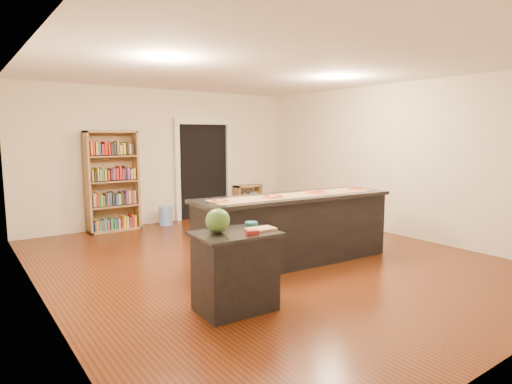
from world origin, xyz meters
TOP-DOWN VIEW (x-y plane):
  - room at (0.00, 0.00)m, footprint 6.00×7.00m
  - doorway at (0.90, 3.46)m, footprint 1.40×0.09m
  - kitchen_island at (0.26, -0.38)m, footprint 3.03×0.82m
  - side_counter at (-1.37, -1.32)m, footprint 0.86×0.63m
  - bookshelf at (-1.20, 3.28)m, footprint 0.97×0.34m
  - low_shelf at (2.00, 3.31)m, footprint 0.67×0.29m
  - waste_bin at (-0.18, 3.15)m, footprint 0.27×0.27m
  - kraft_paper at (0.26, -0.41)m, footprint 2.66×0.67m
  - watermelon at (-1.53, -1.24)m, footprint 0.26×0.26m
  - cutting_board at (-1.08, -1.39)m, footprint 0.31×0.22m
  - package_red at (-1.28, -1.50)m, footprint 0.14×0.12m
  - package_teal at (-1.07, -1.20)m, footprint 0.14×0.14m
  - pizza_a at (-0.94, -0.31)m, footprint 0.29×0.29m
  - pizza_b at (-0.14, -0.39)m, footprint 0.33×0.33m
  - pizza_c at (0.66, -0.43)m, footprint 0.35×0.35m
  - pizza_d at (1.47, -0.48)m, footprint 0.31×0.31m

SIDE VIEW (x-z plane):
  - waste_bin at x=-0.18m, z-range 0.00..0.39m
  - low_shelf at x=2.00m, z-range 0.00..0.67m
  - side_counter at x=-1.37m, z-range 0.00..0.85m
  - kitchen_island at x=0.26m, z-range 0.00..1.00m
  - cutting_board at x=-1.08m, z-range 0.85..0.87m
  - package_red at x=-1.28m, z-range 0.85..0.89m
  - package_teal at x=-1.07m, z-range 0.85..0.90m
  - bookshelf at x=-1.20m, z-range 0.00..1.94m
  - watermelon at x=-1.53m, z-range 0.85..1.10m
  - kraft_paper at x=0.26m, z-range 1.00..1.00m
  - pizza_a at x=-0.94m, z-range 1.00..1.02m
  - pizza_b at x=-0.14m, z-range 1.00..1.02m
  - pizza_d at x=1.47m, z-range 1.00..1.02m
  - pizza_c at x=0.66m, z-range 1.00..1.02m
  - doorway at x=0.90m, z-range 0.10..2.31m
  - room at x=0.00m, z-range 0.00..2.80m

